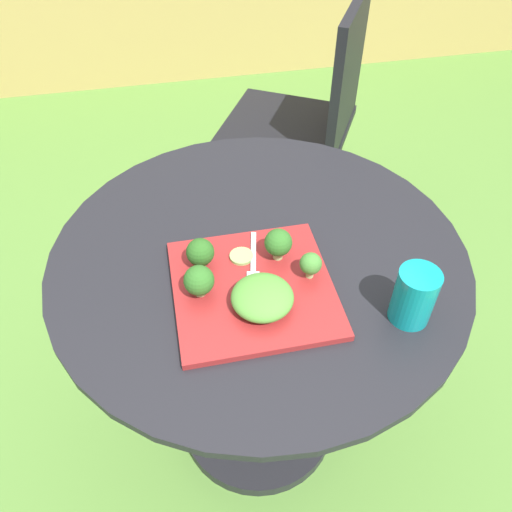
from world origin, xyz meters
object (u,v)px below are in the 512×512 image
patio_chair (312,110)px  drinking_glass (413,298)px  salad_plate (253,288)px  fork (253,266)px

patio_chair → drinking_glass: 1.09m
salad_plate → fork: 0.05m
salad_plate → fork: size_ratio=1.91×
salad_plate → drinking_glass: 0.29m
salad_plate → patio_chair: bearing=67.1°
fork → salad_plate: bearing=-101.9°
drinking_glass → fork: bearing=147.0°
drinking_glass → fork: size_ratio=0.71×
drinking_glass → salad_plate: bearing=156.3°
salad_plate → fork: (0.01, 0.05, 0.01)m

